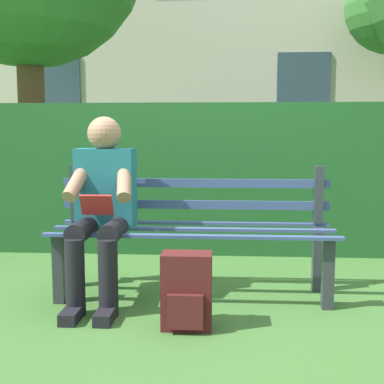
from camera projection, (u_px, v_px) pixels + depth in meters
ground at (193, 296)px, 3.45m from camera, size 60.00×60.00×0.00m
park_bench at (194, 231)px, 3.47m from camera, size 1.86×0.52×0.86m
person_seated at (102, 203)px, 3.31m from camera, size 0.44×0.73×1.20m
hedge_backdrop at (234, 175)px, 4.78m from camera, size 6.10×0.68×1.42m
building_facade at (184, 23)px, 10.37m from camera, size 8.68×3.19×6.50m
backpack at (187, 292)px, 2.88m from camera, size 0.28×0.24×0.43m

